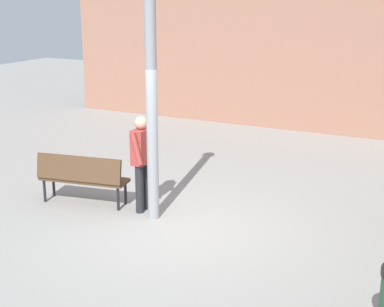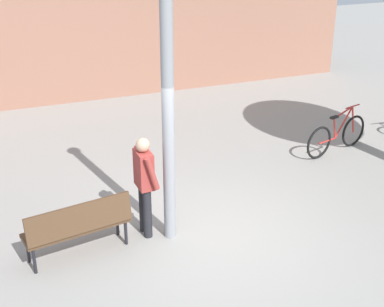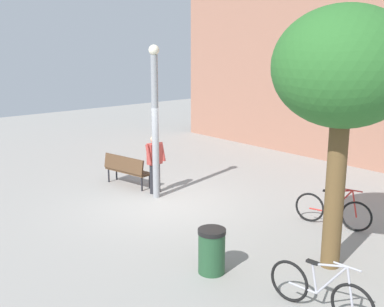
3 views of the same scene
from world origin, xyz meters
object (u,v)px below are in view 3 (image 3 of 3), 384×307
Objects in this scene: lamppost at (155,118)px; park_bench at (126,168)px; bicycle_red at (333,211)px; person_by_lamppost at (155,160)px; trash_bin at (212,251)px; bicycle_silver at (320,291)px; plaza_tree at (344,70)px.

park_bench is at bearing -179.05° from lamppost.
bicycle_red is at bearing 22.35° from lamppost.
person_by_lamppost is at bearing 147.93° from lamppost.
person_by_lamppost is at bearing -161.34° from bicycle_red.
lamppost reaches higher than bicycle_red.
trash_bin is at bearing -24.04° from lamppost.
bicycle_silver is at bearing -14.78° from person_by_lamppost.
person_by_lamppost is at bearing 155.33° from trash_bin.
lamppost is 2.48× the size of person_by_lamppost.
plaza_tree is 2.69× the size of bicycle_silver.
bicycle_silver is at bearing -62.47° from plaza_tree.
lamppost is 4.84× the size of trash_bin.
trash_bin is at bearing -171.16° from bicycle_silver.
plaza_tree is at bearing 55.51° from trash_bin.
bicycle_red is (4.75, 1.60, -0.58)m from person_by_lamppost.
bicycle_silver reaches higher than park_bench.
park_bench reaches higher than trash_bin.
trash_bin is at bearing -124.49° from plaza_tree.
plaza_tree is at bearing 117.53° from bicycle_silver.
park_bench is 6.14m from bicycle_red.
bicycle_silver is (1.92, -3.36, 0.00)m from bicycle_red.
person_by_lamppost is 5.05m from bicycle_red.
trash_bin is (5.66, -1.86, -0.11)m from park_bench.
trash_bin is at bearing -18.15° from park_bench.
plaza_tree is 3.94m from bicycle_red.
bicycle_silver is (7.78, -1.53, -0.16)m from park_bench.
bicycle_silver is (0.82, -1.57, -3.33)m from plaza_tree.
bicycle_red is (-1.10, 1.79, -3.33)m from plaza_tree.
park_bench is 7.65m from plaza_tree.
lamppost is at bearing 166.26° from bicycle_silver.
lamppost is at bearing -179.80° from plaza_tree.
lamppost is at bearing 0.95° from park_bench.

